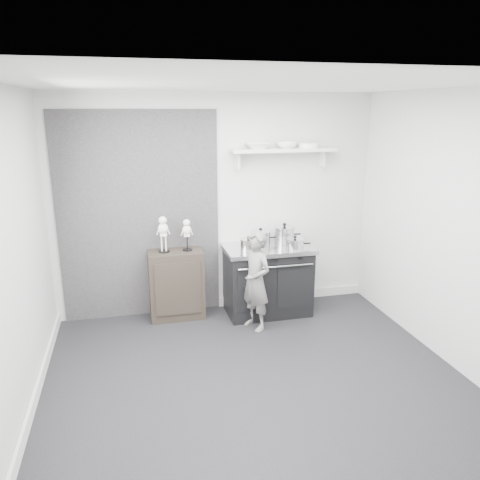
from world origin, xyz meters
The scene contains 15 objects.
ground centered at (0.00, 0.00, 0.00)m, with size 4.00×4.00×0.00m, color black.
room_shell centered at (-0.09, 0.15, 1.64)m, with size 4.02×3.62×2.71m.
wall_shelf centered at (0.80, 1.68, 2.01)m, with size 1.30×0.26×0.24m.
stove centered at (0.57, 1.48, 0.44)m, with size 1.08×0.68×0.87m.
side_cabinet centered at (-0.56, 1.61, 0.43)m, with size 0.65×0.38×0.85m, color black.
child centered at (0.30, 1.07, 0.59)m, with size 0.43×0.28×1.18m, color slate.
pot_front_left centered at (0.29, 1.37, 0.94)m, with size 0.28×0.19×0.18m.
pot_back_left centered at (0.51, 1.60, 0.95)m, with size 0.34×0.25×0.21m.
pot_back_right centered at (0.82, 1.60, 0.97)m, with size 0.35×0.26×0.26m.
pot_front_right centered at (0.85, 1.31, 0.93)m, with size 0.31×0.22×0.17m.
skeleton_full centered at (-0.69, 1.61, 1.10)m, with size 0.14×0.09×0.50m, color white, non-canonical shape.
skeleton_torso centered at (-0.41, 1.61, 1.07)m, with size 0.12×0.08×0.44m, color white, non-canonical shape.
bowl_large centered at (0.48, 1.67, 2.08)m, with size 0.29×0.29×0.07m, color white.
bowl_small centered at (0.84, 1.67, 2.08)m, with size 0.25×0.25×0.08m, color white.
plate_stack centered at (1.12, 1.67, 2.07)m, with size 0.25×0.25×0.06m, color white.
Camera 1 is at (-1.08, -3.80, 2.51)m, focal length 35.00 mm.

